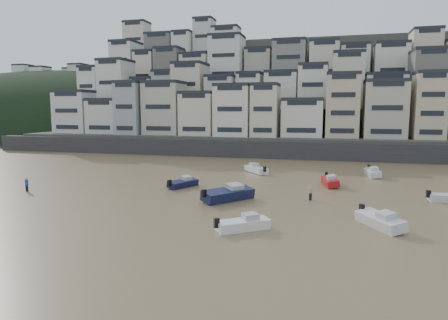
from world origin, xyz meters
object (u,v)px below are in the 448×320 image
(boat_f, at_px, (183,182))
(boat_i, at_px, (372,171))
(boat_e, at_px, (330,180))
(boat_h, at_px, (256,168))
(person_blue, at_px, (27,184))
(boat_c, at_px, (228,192))
(boat_b, at_px, (380,219))
(boat_a, at_px, (243,222))
(person_pink, at_px, (311,193))

(boat_f, xyz_separation_m, boat_i, (24.78, 15.21, 0.10))
(boat_e, bearing_deg, boat_h, -136.39)
(person_blue, bearing_deg, boat_e, 20.22)
(boat_c, bearing_deg, boat_e, -4.58)
(boat_b, distance_m, boat_f, 25.82)
(boat_b, bearing_deg, boat_a, -101.99)
(boat_e, bearing_deg, person_blue, -81.24)
(boat_f, height_order, person_blue, person_blue)
(boat_b, height_order, boat_i, boat_i)
(boat_a, bearing_deg, boat_c, 74.46)
(boat_f, xyz_separation_m, boat_c, (7.55, -5.84, 0.26))
(boat_b, distance_m, boat_h, 30.48)
(boat_f, distance_m, boat_i, 29.08)
(boat_h, relative_size, boat_i, 1.01)
(boat_c, xyz_separation_m, person_pink, (8.89, 2.51, -0.06))
(boat_a, distance_m, person_pink, 13.64)
(boat_c, height_order, person_blue, boat_c)
(person_blue, bearing_deg, boat_f, 22.52)
(boat_e, bearing_deg, boat_b, 1.40)
(boat_f, height_order, boat_a, boat_a)
(person_blue, bearing_deg, boat_b, -6.85)
(person_pink, bearing_deg, boat_b, -54.86)
(boat_b, xyz_separation_m, boat_f, (-22.73, 12.25, -0.10))
(boat_a, bearing_deg, person_pink, 32.01)
(boat_f, bearing_deg, boat_e, -45.97)
(boat_h, height_order, person_pink, person_pink)
(boat_a, bearing_deg, boat_b, -18.02)
(boat_h, distance_m, boat_c, 19.80)
(boat_b, bearing_deg, boat_e, 162.50)
(boat_h, xyz_separation_m, person_pink, (9.27, -17.29, 0.10))
(person_blue, distance_m, person_pink, 34.50)
(boat_c, xyz_separation_m, person_blue, (-25.36, -1.55, -0.06))
(boat_h, distance_m, person_pink, 19.61)
(boat_f, xyz_separation_m, boat_a, (11.43, -16.01, 0.03))
(boat_h, xyz_separation_m, boat_i, (17.60, 1.25, -0.01))
(person_blue, xyz_separation_m, person_pink, (34.26, 4.06, 0.00))
(boat_f, bearing_deg, boat_a, -118.38)
(boat_f, xyz_separation_m, person_pink, (16.45, -3.33, 0.21))
(boat_h, relative_size, person_pink, 3.23)
(boat_a, distance_m, boat_i, 33.96)
(person_blue, bearing_deg, boat_h, 40.50)
(boat_h, height_order, boat_c, boat_c)
(boat_i, bearing_deg, boat_a, -29.41)
(boat_b, distance_m, person_pink, 10.92)
(boat_h, bearing_deg, person_blue, 91.66)
(boat_e, distance_m, person_blue, 38.76)
(boat_h, bearing_deg, boat_f, 113.93)
(boat_h, bearing_deg, boat_i, -124.76)
(boat_a, height_order, boat_i, boat_i)
(person_blue, bearing_deg, boat_i, 27.95)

